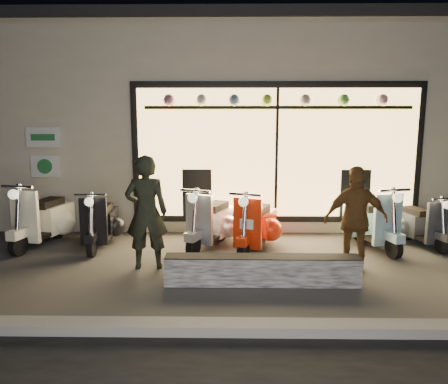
{
  "coord_description": "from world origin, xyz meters",
  "views": [
    {
      "loc": [
        -0.05,
        -6.27,
        2.27
      ],
      "look_at": [
        -0.16,
        0.6,
        1.05
      ],
      "focal_mm": 35.0,
      "sensor_mm": 36.0,
      "label": 1
    }
  ],
  "objects_px": {
    "scooter_red": "(257,225)",
    "woman": "(356,220)",
    "scooter_silver": "(214,221)",
    "graffiti_barrier": "(262,270)",
    "man": "(146,212)"
  },
  "relations": [
    {
      "from": "woman",
      "to": "graffiti_barrier",
      "type": "bearing_deg",
      "value": 21.72
    },
    {
      "from": "man",
      "to": "graffiti_barrier",
      "type": "bearing_deg",
      "value": 153.53
    },
    {
      "from": "man",
      "to": "woman",
      "type": "height_order",
      "value": "man"
    },
    {
      "from": "scooter_silver",
      "to": "graffiti_barrier",
      "type": "bearing_deg",
      "value": -45.18
    },
    {
      "from": "scooter_red",
      "to": "man",
      "type": "relative_size",
      "value": 0.84
    },
    {
      "from": "man",
      "to": "woman",
      "type": "relative_size",
      "value": 1.09
    },
    {
      "from": "scooter_silver",
      "to": "man",
      "type": "relative_size",
      "value": 0.84
    },
    {
      "from": "scooter_red",
      "to": "woman",
      "type": "height_order",
      "value": "woman"
    },
    {
      "from": "graffiti_barrier",
      "to": "man",
      "type": "distance_m",
      "value": 1.9
    },
    {
      "from": "scooter_silver",
      "to": "man",
      "type": "distance_m",
      "value": 1.6
    },
    {
      "from": "graffiti_barrier",
      "to": "scooter_silver",
      "type": "xyz_separation_m",
      "value": [
        -0.72,
        1.86,
        0.22
      ]
    },
    {
      "from": "scooter_red",
      "to": "scooter_silver",
      "type": "bearing_deg",
      "value": -175.79
    },
    {
      "from": "scooter_red",
      "to": "woman",
      "type": "distance_m",
      "value": 1.79
    },
    {
      "from": "scooter_silver",
      "to": "woman",
      "type": "relative_size",
      "value": 0.92
    },
    {
      "from": "graffiti_barrier",
      "to": "scooter_red",
      "type": "xyz_separation_m",
      "value": [
        0.03,
        1.64,
        0.21
      ]
    }
  ]
}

